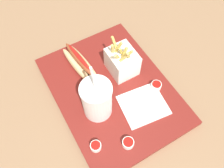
{
  "coord_description": "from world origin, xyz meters",
  "views": [
    {
      "loc": [
        -0.32,
        0.19,
        0.68
      ],
      "look_at": [
        0.0,
        0.0,
        0.05
      ],
      "focal_mm": 37.45,
      "sensor_mm": 36.0,
      "label": 1
    }
  ],
  "objects_px": {
    "soda_cup": "(97,100)",
    "hot_dog_1": "(80,63)",
    "fries_basket": "(122,62)",
    "ketchup_cup_1": "(156,86)",
    "napkin_stack": "(143,105)",
    "ketchup_cup_2": "(128,143)",
    "ketchup_cup_3": "(96,146)"
  },
  "relations": [
    {
      "from": "ketchup_cup_2",
      "to": "ketchup_cup_3",
      "type": "bearing_deg",
      "value": 65.59
    },
    {
      "from": "ketchup_cup_3",
      "to": "fries_basket",
      "type": "bearing_deg",
      "value": -46.41
    },
    {
      "from": "napkin_stack",
      "to": "soda_cup",
      "type": "bearing_deg",
      "value": 65.66
    },
    {
      "from": "ketchup_cup_2",
      "to": "soda_cup",
      "type": "bearing_deg",
      "value": 9.14
    },
    {
      "from": "ketchup_cup_2",
      "to": "ketchup_cup_1",
      "type": "bearing_deg",
      "value": -57.65
    },
    {
      "from": "soda_cup",
      "to": "ketchup_cup_1",
      "type": "bearing_deg",
      "value": -97.13
    },
    {
      "from": "ketchup_cup_1",
      "to": "napkin_stack",
      "type": "xyz_separation_m",
      "value": [
        -0.03,
        0.07,
        -0.01
      ]
    },
    {
      "from": "hot_dog_1",
      "to": "ketchup_cup_3",
      "type": "height_order",
      "value": "hot_dog_1"
    },
    {
      "from": "ketchup_cup_2",
      "to": "napkin_stack",
      "type": "distance_m",
      "value": 0.13
    },
    {
      "from": "fries_basket",
      "to": "napkin_stack",
      "type": "relative_size",
      "value": 1.07
    },
    {
      "from": "ketchup_cup_2",
      "to": "napkin_stack",
      "type": "relative_size",
      "value": 0.25
    },
    {
      "from": "ketchup_cup_1",
      "to": "ketchup_cup_3",
      "type": "bearing_deg",
      "value": 106.02
    },
    {
      "from": "soda_cup",
      "to": "ketchup_cup_2",
      "type": "distance_m",
      "value": 0.15
    },
    {
      "from": "fries_basket",
      "to": "ketchup_cup_2",
      "type": "bearing_deg",
      "value": 152.63
    },
    {
      "from": "hot_dog_1",
      "to": "ketchup_cup_2",
      "type": "relative_size",
      "value": 5.35
    },
    {
      "from": "ketchup_cup_1",
      "to": "ketchup_cup_2",
      "type": "distance_m",
      "value": 0.21
    },
    {
      "from": "soda_cup",
      "to": "fries_basket",
      "type": "bearing_deg",
      "value": -56.76
    },
    {
      "from": "fries_basket",
      "to": "napkin_stack",
      "type": "distance_m",
      "value": 0.16
    },
    {
      "from": "fries_basket",
      "to": "hot_dog_1",
      "type": "distance_m",
      "value": 0.14
    },
    {
      "from": "napkin_stack",
      "to": "hot_dog_1",
      "type": "bearing_deg",
      "value": 24.45
    },
    {
      "from": "ketchup_cup_1",
      "to": "ketchup_cup_3",
      "type": "relative_size",
      "value": 1.06
    },
    {
      "from": "fries_basket",
      "to": "ketchup_cup_3",
      "type": "relative_size",
      "value": 4.63
    },
    {
      "from": "fries_basket",
      "to": "ketchup_cup_2",
      "type": "distance_m",
      "value": 0.26
    },
    {
      "from": "hot_dog_1",
      "to": "napkin_stack",
      "type": "height_order",
      "value": "hot_dog_1"
    },
    {
      "from": "soda_cup",
      "to": "hot_dog_1",
      "type": "relative_size",
      "value": 1.21
    },
    {
      "from": "hot_dog_1",
      "to": "ketchup_cup_3",
      "type": "xyz_separation_m",
      "value": [
        -0.27,
        0.09,
        -0.01
      ]
    },
    {
      "from": "hot_dog_1",
      "to": "ketchup_cup_3",
      "type": "distance_m",
      "value": 0.28
    },
    {
      "from": "soda_cup",
      "to": "hot_dog_1",
      "type": "distance_m",
      "value": 0.18
    },
    {
      "from": "soda_cup",
      "to": "hot_dog_1",
      "type": "xyz_separation_m",
      "value": [
        0.17,
        -0.02,
        -0.04
      ]
    },
    {
      "from": "soda_cup",
      "to": "ketchup_cup_2",
      "type": "bearing_deg",
      "value": -170.86
    },
    {
      "from": "fries_basket",
      "to": "ketchup_cup_1",
      "type": "distance_m",
      "value": 0.14
    },
    {
      "from": "ketchup_cup_1",
      "to": "ketchup_cup_2",
      "type": "height_order",
      "value": "ketchup_cup_1"
    }
  ]
}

